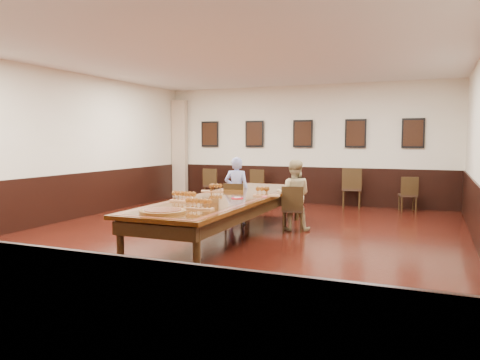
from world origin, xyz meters
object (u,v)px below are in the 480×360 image
at_px(chair_woman, 293,208).
at_px(spare_chair_b, 260,186).
at_px(spare_chair_c, 352,188).
at_px(carved_platter, 163,211).
at_px(person_woman, 294,195).
at_px(person_man, 237,191).
at_px(spare_chair_d, 408,194).
at_px(spare_chair_a, 213,184).
at_px(conference_table, 229,204).
at_px(chair_man, 236,204).

relative_size(chair_woman, spare_chair_b, 0.94).
bearing_deg(chair_woman, spare_chair_c, -108.90).
height_order(chair_woman, spare_chair_c, spare_chair_c).
xyz_separation_m(spare_chair_c, carved_platter, (-1.46, -6.68, 0.26)).
height_order(spare_chair_c, person_woman, person_woman).
bearing_deg(person_man, spare_chair_d, -143.91).
bearing_deg(chair_woman, person_man, -20.13).
bearing_deg(spare_chair_b, spare_chair_a, 13.21).
height_order(person_man, person_woman, person_man).
distance_m(spare_chair_b, carved_platter, 6.78).
relative_size(spare_chair_b, person_woman, 0.68).
xyz_separation_m(chair_woman, conference_table, (-0.85, -1.11, 0.18)).
distance_m(chair_woman, person_man, 1.31).
bearing_deg(spare_chair_a, chair_woman, 134.33).
relative_size(chair_man, person_woman, 0.64).
xyz_separation_m(chair_man, chair_woman, (1.25, -0.12, -0.00)).
relative_size(person_man, person_woman, 1.02).
distance_m(spare_chair_c, conference_table, 4.85).
height_order(person_woman, conference_table, person_woman).
bearing_deg(chair_man, person_man, -90.00).
distance_m(person_man, person_woman, 1.25).
relative_size(spare_chair_b, spare_chair_c, 0.90).
height_order(chair_man, spare_chair_d, chair_man).
xyz_separation_m(spare_chair_a, person_woman, (3.34, -3.34, 0.22)).
bearing_deg(person_man, person_woman, 164.99).
height_order(spare_chair_a, spare_chair_b, spare_chair_b).
relative_size(chair_man, person_man, 0.63).
xyz_separation_m(chair_man, person_man, (-0.01, 0.09, 0.26)).
bearing_deg(spare_chair_b, spare_chair_d, -174.14).
xyz_separation_m(spare_chair_d, person_woman, (-1.91, -3.32, 0.25)).
bearing_deg(carved_platter, spare_chair_a, 110.27).
distance_m(chair_woman, carved_platter, 3.29).
bearing_deg(person_woman, spare_chair_a, -55.36).
height_order(spare_chair_a, person_woman, person_woman).
distance_m(spare_chair_a, spare_chair_d, 5.25).
relative_size(chair_woman, person_woman, 0.64).
bearing_deg(person_man, carved_platter, 86.36).
relative_size(spare_chair_d, carved_platter, 1.32).
height_order(chair_woman, spare_chair_d, chair_woman).
height_order(spare_chair_c, conference_table, spare_chair_c).
xyz_separation_m(spare_chair_a, person_man, (2.10, -3.21, 0.23)).
xyz_separation_m(chair_woman, spare_chair_b, (-1.96, 3.56, 0.03)).
xyz_separation_m(chair_woman, carved_platter, (-0.93, -3.14, 0.34)).
xyz_separation_m(spare_chair_b, person_woman, (1.95, -3.46, 0.22)).
relative_size(spare_chair_c, person_man, 0.74).
bearing_deg(person_man, chair_man, 90.00).
distance_m(spare_chair_c, person_woman, 3.49).
bearing_deg(spare_chair_c, person_woman, 71.93).
bearing_deg(conference_table, spare_chair_c, 73.53).
distance_m(chair_woman, spare_chair_d, 3.90).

